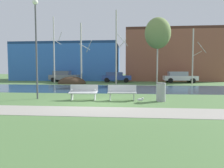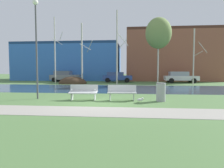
% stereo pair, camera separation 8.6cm
% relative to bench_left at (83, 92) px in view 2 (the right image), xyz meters
% --- Properties ---
extents(ground_plane, '(120.00, 120.00, 0.00)m').
position_rel_bench_left_xyz_m(ground_plane, '(1.10, 9.16, -0.47)').
color(ground_plane, '#4C703D').
extents(paved_path_strip, '(60.00, 2.03, 0.01)m').
position_rel_bench_left_xyz_m(paved_path_strip, '(1.10, -3.17, -0.47)').
color(paved_path_strip, gray).
rests_on(paved_path_strip, ground).
extents(river_band, '(80.00, 8.28, 0.01)m').
position_rel_bench_left_xyz_m(river_band, '(1.10, 7.43, -0.47)').
color(river_band, '#284256').
rests_on(river_band, ground).
extents(soil_mound, '(3.51, 2.51, 1.80)m').
position_rel_bench_left_xyz_m(soil_mound, '(-4.65, 13.55, -0.47)').
color(soil_mound, '#423021').
rests_on(soil_mound, ground).
extents(bench_left, '(1.62, 0.62, 0.87)m').
position_rel_bench_left_xyz_m(bench_left, '(0.00, 0.00, 0.00)').
color(bench_left, '#B2B5B7').
rests_on(bench_left, ground).
extents(bench_right, '(1.62, 0.62, 0.87)m').
position_rel_bench_left_xyz_m(bench_right, '(2.19, 0.00, 0.00)').
color(bench_right, '#B2B5B7').
rests_on(bench_right, ground).
extents(trash_bin, '(0.53, 0.53, 1.01)m').
position_rel_bench_left_xyz_m(trash_bin, '(4.31, -0.09, 0.05)').
color(trash_bin, '#999B9E').
rests_on(trash_bin, ground).
extents(seagull, '(0.39, 0.14, 0.24)m').
position_rel_bench_left_xyz_m(seagull, '(3.19, -0.41, -0.34)').
color(seagull, white).
rests_on(seagull, ground).
extents(streetlamp, '(0.32, 0.32, 5.76)m').
position_rel_bench_left_xyz_m(streetlamp, '(-2.83, 0.22, 3.33)').
color(streetlamp, '#4C4C51').
rests_on(streetlamp, ground).
extents(birch_far_left, '(1.19, 2.13, 8.45)m').
position_rel_bench_left_xyz_m(birch_far_left, '(-7.20, 14.55, 3.82)').
color(birch_far_left, beige).
rests_on(birch_far_left, ground).
extents(birch_left, '(1.44, 2.45, 7.37)m').
position_rel_bench_left_xyz_m(birch_left, '(-3.38, 13.51, 3.26)').
color(birch_left, beige).
rests_on(birch_left, ground).
extents(birch_center_left, '(1.46, 2.53, 8.70)m').
position_rel_bench_left_xyz_m(birch_center_left, '(0.92, 13.21, 3.91)').
color(birch_center_left, beige).
rests_on(birch_center_left, ground).
extents(birch_center, '(2.98, 2.98, 7.73)m').
position_rel_bench_left_xyz_m(birch_center, '(5.68, 13.18, 5.45)').
color(birch_center, '#BCB7A8').
rests_on(birch_center, ground).
extents(birch_center_right, '(1.53, 2.39, 6.42)m').
position_rel_bench_left_xyz_m(birch_center_right, '(9.76, 13.32, 2.79)').
color(birch_center_right, beige).
rests_on(birch_center_right, ground).
extents(parked_van_nearest_grey, '(4.13, 2.08, 1.56)m').
position_rel_bench_left_xyz_m(parked_van_nearest_grey, '(-7.03, 17.72, 0.34)').
color(parked_van_nearest_grey, slate).
rests_on(parked_van_nearest_grey, ground).
extents(parked_sedan_second_blue, '(4.03, 1.99, 1.40)m').
position_rel_bench_left_xyz_m(parked_sedan_second_blue, '(0.58, 17.34, 0.28)').
color(parked_sedan_second_blue, '#2D4793').
rests_on(parked_sedan_second_blue, ground).
extents(parked_hatch_third_white, '(4.32, 2.07, 1.49)m').
position_rel_bench_left_xyz_m(parked_hatch_third_white, '(9.07, 17.00, 0.31)').
color(parked_hatch_third_white, silver).
rests_on(parked_hatch_third_white, ground).
extents(building_blue_store, '(17.05, 9.84, 6.16)m').
position_rel_bench_left_xyz_m(building_blue_store, '(-8.24, 24.69, 2.61)').
color(building_blue_store, '#3870C6').
rests_on(building_blue_store, ground).
extents(building_brick_low, '(14.30, 8.80, 8.00)m').
position_rel_bench_left_xyz_m(building_brick_low, '(8.97, 23.84, 3.53)').
color(building_brick_low, brown).
rests_on(building_brick_low, ground).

